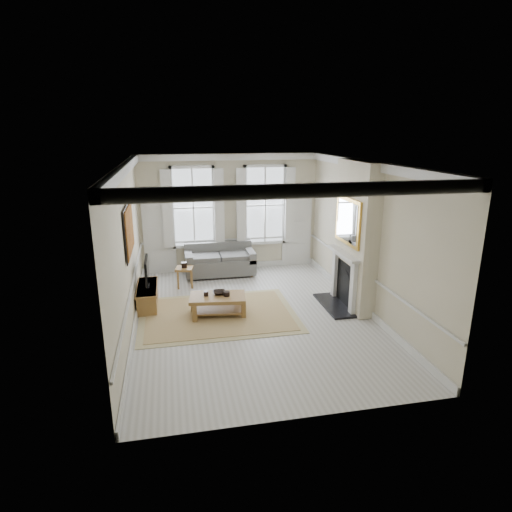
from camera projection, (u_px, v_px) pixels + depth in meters
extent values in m
plane|color=#B7B5AD|center=(253.00, 317.00, 9.61)|extent=(7.20, 7.20, 0.00)
plane|color=white|center=(253.00, 162.00, 8.64)|extent=(7.20, 7.20, 0.00)
plane|color=beige|center=(230.00, 213.00, 12.51)|extent=(5.20, 0.00, 5.20)
plane|color=beige|center=(127.00, 250.00, 8.63)|extent=(0.00, 7.20, 7.20)
plane|color=beige|center=(366.00, 238.00, 9.62)|extent=(0.00, 7.20, 7.20)
cube|color=silver|center=(159.00, 235.00, 12.23)|extent=(0.90, 0.08, 2.30)
cube|color=silver|center=(297.00, 228.00, 13.02)|extent=(0.90, 0.08, 2.30)
cube|color=#AB6D1D|center=(129.00, 230.00, 8.82)|extent=(0.05, 1.66, 1.06)
cube|color=beige|center=(355.00, 236.00, 9.78)|extent=(0.35, 1.70, 3.38)
cube|color=black|center=(334.00, 305.00, 10.17)|extent=(0.55, 1.50, 0.05)
cube|color=silver|center=(353.00, 291.00, 9.54)|extent=(0.10, 0.18, 1.15)
cube|color=silver|center=(335.00, 275.00, 10.57)|extent=(0.10, 0.18, 1.15)
cube|color=silver|center=(343.00, 253.00, 9.84)|extent=(0.20, 1.45, 0.06)
cube|color=black|center=(345.00, 284.00, 10.07)|extent=(0.02, 0.92, 1.00)
cube|color=gold|center=(348.00, 221.00, 9.64)|extent=(0.06, 1.26, 1.06)
cube|color=#61615E|center=(220.00, 265.00, 12.32)|extent=(1.97, 0.96, 0.45)
cube|color=#61615E|center=(218.00, 249.00, 12.57)|extent=(1.97, 0.20, 0.44)
cube|color=#61615E|center=(189.00, 258.00, 12.08)|extent=(0.20, 0.96, 0.30)
cube|color=#61615E|center=(250.00, 255.00, 12.41)|extent=(0.20, 0.96, 0.30)
cylinder|color=brown|center=(191.00, 279.00, 11.89)|extent=(0.06, 0.06, 0.08)
cylinder|color=brown|center=(247.00, 268.00, 12.89)|extent=(0.06, 0.06, 0.08)
cube|color=brown|center=(184.00, 269.00, 11.32)|extent=(0.51, 0.51, 0.06)
cube|color=brown|center=(179.00, 281.00, 11.21)|extent=(0.05, 0.05, 0.47)
cube|color=brown|center=(191.00, 280.00, 11.27)|extent=(0.05, 0.05, 0.47)
cube|color=brown|center=(178.00, 276.00, 11.52)|extent=(0.05, 0.05, 0.47)
cube|color=brown|center=(191.00, 276.00, 11.59)|extent=(0.05, 0.05, 0.47)
cube|color=tan|center=(218.00, 314.00, 9.69)|extent=(3.50, 2.60, 0.02)
cube|color=brown|center=(218.00, 297.00, 9.58)|extent=(1.32, 0.88, 0.08)
cube|color=brown|center=(195.00, 314.00, 9.30)|extent=(0.10, 0.10, 0.38)
cube|color=brown|center=(242.00, 310.00, 9.50)|extent=(0.10, 0.10, 0.38)
cube|color=brown|center=(194.00, 304.00, 9.79)|extent=(0.10, 0.10, 0.38)
cube|color=brown|center=(239.00, 301.00, 9.99)|extent=(0.10, 0.10, 0.38)
cylinder|color=black|center=(206.00, 294.00, 9.55)|extent=(0.11, 0.11, 0.11)
cylinder|color=black|center=(227.00, 294.00, 9.54)|extent=(0.14, 0.14, 0.10)
imported|color=black|center=(219.00, 293.00, 9.66)|extent=(0.32, 0.32, 0.07)
cube|color=brown|center=(148.00, 296.00, 10.16)|extent=(0.44, 1.36, 0.48)
cube|color=black|center=(148.00, 286.00, 10.09)|extent=(0.08, 0.30, 0.03)
cube|color=black|center=(147.00, 270.00, 9.98)|extent=(0.05, 0.90, 0.55)
cube|color=black|center=(148.00, 270.00, 9.98)|extent=(0.01, 0.83, 0.49)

